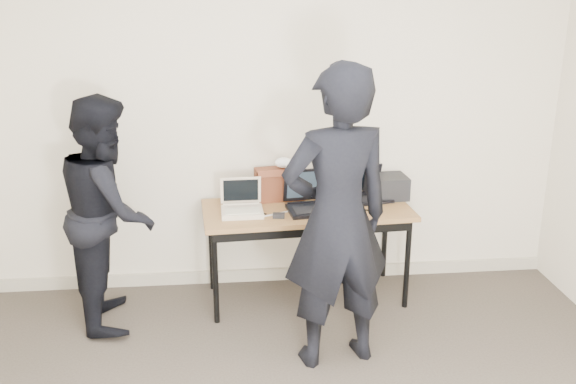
{
  "coord_description": "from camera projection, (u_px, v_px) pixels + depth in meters",
  "views": [
    {
      "loc": [
        -0.29,
        -2.43,
        2.29
      ],
      "look_at": [
        0.1,
        1.6,
        0.95
      ],
      "focal_mm": 40.0,
      "sensor_mm": 36.0,
      "label": 1
    }
  ],
  "objects": [
    {
      "name": "room",
      "position": [
        302.0,
        223.0,
        2.62
      ],
      "size": [
        4.6,
        4.6,
        2.8
      ],
      "color": "#403830",
      "rests_on": "ground"
    },
    {
      "name": "desk",
      "position": [
        307.0,
        216.0,
        4.66
      ],
      "size": [
        1.54,
        0.75,
        0.72
      ],
      "rotation": [
        0.0,
        0.0,
        0.07
      ],
      "color": "brown",
      "rests_on": "ground"
    },
    {
      "name": "laptop_beige",
      "position": [
        242.0,
        206.0,
        4.54
      ],
      "size": [
        0.3,
        0.29,
        0.24
      ],
      "rotation": [
        0.0,
        0.0,
        0.02
      ],
      "color": "beige",
      "rests_on": "desk"
    },
    {
      "name": "laptop_center",
      "position": [
        312.0,
        201.0,
        4.61
      ],
      "size": [
        0.4,
        0.39,
        0.28
      ],
      "rotation": [
        0.0,
        0.0,
        0.12
      ],
      "color": "black",
      "rests_on": "desk"
    },
    {
      "name": "laptop_right",
      "position": [
        365.0,
        191.0,
        4.84
      ],
      "size": [
        0.39,
        0.38,
        0.24
      ],
      "rotation": [
        0.0,
        0.0,
        0.21
      ],
      "color": "black",
      "rests_on": "desk"
    },
    {
      "name": "leather_satchel",
      "position": [
        280.0,
        183.0,
        4.8
      ],
      "size": [
        0.38,
        0.23,
        0.25
      ],
      "rotation": [
        0.0,
        0.0,
        0.15
      ],
      "color": "#5F2C18",
      "rests_on": "desk"
    },
    {
      "name": "tissue",
      "position": [
        283.0,
        163.0,
        4.75
      ],
      "size": [
        0.13,
        0.1,
        0.08
      ],
      "primitive_type": "ellipsoid",
      "rotation": [
        0.0,
        0.0,
        -0.01
      ],
      "color": "white",
      "rests_on": "leather_satchel"
    },
    {
      "name": "equipment_box",
      "position": [
        387.0,
        187.0,
        4.85
      ],
      "size": [
        0.31,
        0.27,
        0.17
      ],
      "primitive_type": "cube",
      "rotation": [
        0.0,
        0.0,
        0.06
      ],
      "color": "black",
      "rests_on": "desk"
    },
    {
      "name": "power_brick",
      "position": [
        279.0,
        216.0,
        4.45
      ],
      "size": [
        0.09,
        0.06,
        0.03
      ],
      "primitive_type": "cube",
      "rotation": [
        0.0,
        0.0,
        -0.13
      ],
      "color": "black",
      "rests_on": "desk"
    },
    {
      "name": "cables",
      "position": [
        313.0,
        208.0,
        4.64
      ],
      "size": [
        1.16,
        0.42,
        0.01
      ],
      "rotation": [
        0.0,
        0.0,
        -0.03
      ],
      "color": "black",
      "rests_on": "desk"
    },
    {
      "name": "person_typist",
      "position": [
        337.0,
        220.0,
        3.8
      ],
      "size": [
        0.77,
        0.59,
        1.88
      ],
      "primitive_type": "imported",
      "rotation": [
        0.0,
        0.0,
        3.36
      ],
      "color": "black",
      "rests_on": "ground"
    },
    {
      "name": "person_observer",
      "position": [
        108.0,
        211.0,
        4.35
      ],
      "size": [
        0.7,
        0.85,
        1.6
      ],
      "primitive_type": "imported",
      "rotation": [
        0.0,
        0.0,
        1.7
      ],
      "color": "black",
      "rests_on": "ground"
    },
    {
      "name": "baseboard",
      "position": [
        268.0,
        274.0,
        5.14
      ],
      "size": [
        4.5,
        0.03,
        0.1
      ],
      "primitive_type": "cube",
      "color": "#AFA791",
      "rests_on": "ground"
    }
  ]
}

